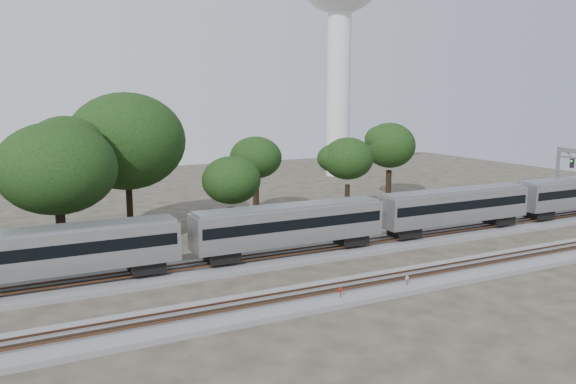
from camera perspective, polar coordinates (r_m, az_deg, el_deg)
name	(u,v)px	position (r m, az deg, el deg)	size (l,w,h in m)	color
ground	(299,282)	(45.04, 1.13, -9.11)	(160.00, 160.00, 0.00)	#383328
track_far	(268,260)	(50.11, -2.08, -6.92)	(160.00, 5.00, 0.73)	slate
track_near	(325,295)	(41.67, 3.74, -10.40)	(160.00, 5.00, 0.73)	slate
train	(456,205)	(61.40, 16.67, -1.29)	(132.04, 3.22, 4.75)	silver
switch_stand_red	(340,293)	(40.61, 5.35, -10.18)	(0.36, 0.10, 1.14)	#512D19
switch_stand_white	(407,281)	(43.89, 12.00, -8.82)	(0.35, 0.16, 1.15)	#512D19
switch_lever	(423,288)	(44.34, 13.58, -9.48)	(0.50, 0.30, 0.30)	#512D19
water_tower	(340,3)	(106.37, 5.29, 18.59)	(15.19, 15.19, 42.06)	silver
tree_2	(57,169)	(53.16, -22.41, 2.20)	(8.43, 8.43, 11.88)	black
tree_3	(127,141)	(61.23, -16.08, 4.96)	(10.07, 10.07, 14.19)	black
tree_4	(231,180)	(57.32, -5.78, 1.18)	(6.23, 6.23, 8.78)	black
tree_5	(256,158)	(68.32, -3.31, 3.50)	(7.35, 7.35, 10.37)	black
tree_6	(348,159)	(69.31, 6.10, 3.38)	(7.15, 7.15, 10.09)	black
tree_7	(390,145)	(80.96, 10.29, 4.67)	(7.87, 7.87, 11.09)	black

